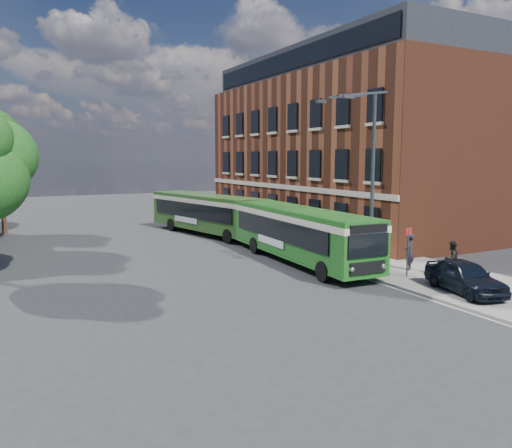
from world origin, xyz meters
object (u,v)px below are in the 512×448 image
bus_front (299,230)px  bus_rear (207,211)px  parked_car (465,276)px  street_lamp (367,178)px

bus_front → bus_rear: size_ratio=1.00×
bus_rear → parked_car: bus_rear is taller
bus_front → parked_car: (2.53, -9.06, -0.99)m
street_lamp → bus_front: bearing=114.2°
bus_rear → parked_car: size_ratio=3.10×
street_lamp → parked_car: street_lamp is taller
street_lamp → bus_front: size_ratio=0.71×
street_lamp → parked_car: size_ratio=2.20×
street_lamp → bus_front: (-1.64, 3.65, -2.96)m
street_lamp → bus_rear: street_lamp is taller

